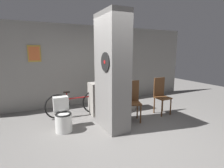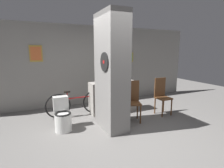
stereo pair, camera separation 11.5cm
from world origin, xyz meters
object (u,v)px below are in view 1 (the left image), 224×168
toilet (63,117)px  bottle_tall (120,78)px  bicycle (76,103)px  chair_near_pillar (132,99)px  chair_by_doorway (161,94)px

toilet → bottle_tall: bearing=18.0°
toilet → bicycle: bearing=56.1°
chair_near_pillar → bicycle: chair_near_pillar is taller
bicycle → bottle_tall: 1.42m
bicycle → bottle_tall: bottle_tall is taller
toilet → bottle_tall: 1.98m
toilet → bottle_tall: (1.76, 0.57, 0.69)m
bottle_tall → chair_by_doorway: bearing=-34.7°
toilet → chair_near_pillar: 1.76m
chair_near_pillar → toilet: bearing=-166.6°
chair_near_pillar → bicycle: (-1.21, 0.94, -0.21)m
bicycle → chair_near_pillar: bearing=-37.9°
chair_near_pillar → bottle_tall: bottle_tall is taller
toilet → chair_near_pillar: (1.73, -0.18, 0.25)m
toilet → chair_near_pillar: bearing=-5.8°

